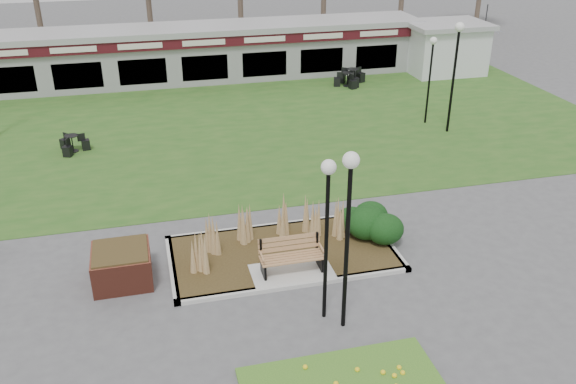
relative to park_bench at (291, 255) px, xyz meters
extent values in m
plane|color=#515154|center=(0.00, -0.25, -0.59)|extent=(100.00, 100.00, 0.00)
cube|color=#26551B|center=(0.00, 11.75, -0.58)|extent=(34.00, 16.00, 0.02)
cube|color=#362815|center=(0.00, 0.95, -0.53)|extent=(6.22, 3.22, 0.12)
cube|color=#B7B7B2|center=(0.00, -0.66, -0.53)|extent=(6.40, 0.18, 0.12)
cube|color=#B7B7B2|center=(0.00, 2.56, -0.53)|extent=(6.40, 0.18, 0.12)
cube|color=#B7B7B2|center=(-3.11, 0.95, -0.53)|extent=(0.18, 3.40, 0.12)
cube|color=#B7B7B2|center=(3.11, 0.95, -0.53)|extent=(0.18, 3.40, 0.12)
cube|color=#B7B7B2|center=(0.00, -0.10, -0.52)|extent=(2.20, 1.20, 0.13)
cone|color=tan|center=(-1.90, 1.35, 0.11)|extent=(0.36, 0.36, 1.15)
cone|color=tan|center=(-0.90, 1.75, 0.11)|extent=(0.36, 0.36, 1.15)
cone|color=tan|center=(0.20, 1.95, 0.11)|extent=(0.36, 0.36, 1.15)
cone|color=tan|center=(1.10, 1.75, 0.11)|extent=(0.36, 0.36, 1.15)
cone|color=tan|center=(1.90, 1.35, 0.11)|extent=(0.36, 0.36, 1.15)
cone|color=tan|center=(-2.40, 0.55, 0.11)|extent=(0.36, 0.36, 1.15)
ellipsoid|color=black|center=(2.60, 1.15, 0.00)|extent=(1.21, 1.10, 0.99)
ellipsoid|color=black|center=(3.00, 0.75, -0.04)|extent=(1.10, 1.00, 0.90)
ellipsoid|color=black|center=(2.90, 1.65, -0.06)|extent=(1.06, 0.96, 0.86)
ellipsoid|color=black|center=(2.30, 1.65, -0.11)|extent=(0.92, 0.84, 0.76)
cube|color=#996D45|center=(0.00, -0.10, -0.03)|extent=(1.70, 0.57, 0.04)
cube|color=#996D45|center=(0.00, 0.21, 0.25)|extent=(1.70, 0.13, 0.44)
cube|color=black|center=(-0.78, -0.10, -0.25)|extent=(0.06, 0.55, 0.42)
cube|color=black|center=(0.78, -0.10, -0.25)|extent=(0.06, 0.55, 0.42)
cube|color=black|center=(-0.78, 0.20, 0.22)|extent=(0.06, 0.06, 0.50)
cube|color=black|center=(0.78, 0.20, 0.22)|extent=(0.06, 0.06, 0.50)
cube|color=#996D45|center=(-0.82, -0.12, 0.15)|extent=(0.05, 0.50, 0.04)
cube|color=#996D45|center=(0.82, -0.12, 0.15)|extent=(0.05, 0.50, 0.04)
cube|color=brown|center=(-4.40, 0.75, -0.14)|extent=(1.50, 1.50, 0.90)
cube|color=#362815|center=(-4.40, 0.75, 0.33)|extent=(1.40, 1.40, 0.06)
cube|color=gray|center=(0.00, 19.75, 0.71)|extent=(24.00, 3.00, 2.60)
cube|color=#450E15|center=(0.00, 18.20, 1.76)|extent=(24.00, 0.18, 0.55)
cube|color=#B4B4B8|center=(0.00, 19.75, 2.16)|extent=(24.60, 3.40, 0.30)
cube|color=silver|center=(0.00, 18.09, 1.76)|extent=(22.00, 0.02, 0.28)
cube|color=black|center=(0.00, 18.30, 0.41)|extent=(22.00, 0.10, 1.30)
cube|color=silver|center=(13.50, 17.75, 0.71)|extent=(4.00, 3.00, 2.60)
cube|color=#B4B4B8|center=(13.50, 17.75, 2.11)|extent=(4.40, 3.40, 0.25)
cylinder|color=#47382B|center=(-9.00, 27.75, 2.00)|extent=(0.36, 0.36, 5.17)
cylinder|color=#47382B|center=(-3.00, 27.75, 2.00)|extent=(0.36, 0.36, 5.17)
cylinder|color=#47382B|center=(3.00, 27.75, 2.00)|extent=(0.36, 0.36, 5.17)
cylinder|color=#47382B|center=(9.00, 27.75, 2.00)|extent=(0.36, 0.36, 5.17)
cylinder|color=black|center=(0.66, -2.44, 1.47)|extent=(0.10, 0.10, 4.12)
sphere|color=white|center=(0.66, -2.44, 3.70)|extent=(0.37, 0.37, 0.37)
cylinder|color=black|center=(0.32, -2.00, 1.32)|extent=(0.10, 0.10, 3.82)
sphere|color=white|center=(0.32, -2.00, 3.39)|extent=(0.34, 0.34, 0.34)
cylinder|color=black|center=(8.80, 10.16, 1.17)|extent=(0.09, 0.09, 3.52)
sphere|color=white|center=(8.80, 10.16, 3.07)|extent=(0.32, 0.32, 0.32)
cylinder|color=black|center=(9.23, 8.90, 1.55)|extent=(0.11, 0.11, 4.28)
sphere|color=white|center=(9.23, 8.90, 3.86)|extent=(0.38, 0.38, 0.38)
cylinder|color=black|center=(-6.27, 10.45, -0.55)|extent=(0.40, 0.40, 0.03)
cylinder|color=black|center=(-6.27, 10.45, -0.24)|extent=(0.04, 0.04, 0.65)
cylinder|color=black|center=(-6.27, 10.45, 0.10)|extent=(0.54, 0.54, 0.02)
cube|color=black|center=(-5.78, 10.53, -0.36)|extent=(0.35, 0.35, 0.41)
cube|color=black|center=(-6.58, 10.83, -0.36)|extent=(0.43, 0.43, 0.41)
cube|color=black|center=(-6.44, 9.98, -0.36)|extent=(0.39, 0.39, 0.41)
cylinder|color=black|center=(7.27, 16.42, -0.55)|extent=(0.43, 0.43, 0.03)
cylinder|color=black|center=(7.27, 16.42, -0.21)|extent=(0.05, 0.05, 0.70)
cylinder|color=black|center=(7.27, 16.42, 0.15)|extent=(0.59, 0.59, 0.02)
cube|color=black|center=(7.65, 16.79, -0.34)|extent=(0.47, 0.47, 0.45)
cube|color=black|center=(6.75, 16.56, -0.34)|extent=(0.41, 0.41, 0.45)
cube|color=black|center=(7.40, 15.90, -0.34)|extent=(0.40, 0.40, 0.45)
cylinder|color=black|center=(7.68, 16.75, -0.55)|extent=(0.48, 0.48, 0.03)
cylinder|color=black|center=(7.68, 16.75, -0.17)|extent=(0.05, 0.05, 0.78)
cylinder|color=black|center=(7.68, 16.75, 0.24)|extent=(0.65, 0.65, 0.03)
cube|color=black|center=(8.22, 16.99, -0.32)|extent=(0.49, 0.49, 0.50)
cube|color=black|center=(7.19, 17.11, -0.32)|extent=(0.52, 0.52, 0.50)
cube|color=black|center=(7.61, 16.16, -0.32)|extent=(0.41, 0.41, 0.50)
cylinder|color=black|center=(15.82, 17.75, 0.51)|extent=(0.06, 0.06, 2.20)
imported|color=#3053A9|center=(15.82, 17.75, 1.05)|extent=(2.39, 2.42, 1.89)
camera|label=1|loc=(-3.44, -13.40, 8.70)|focal=38.00mm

